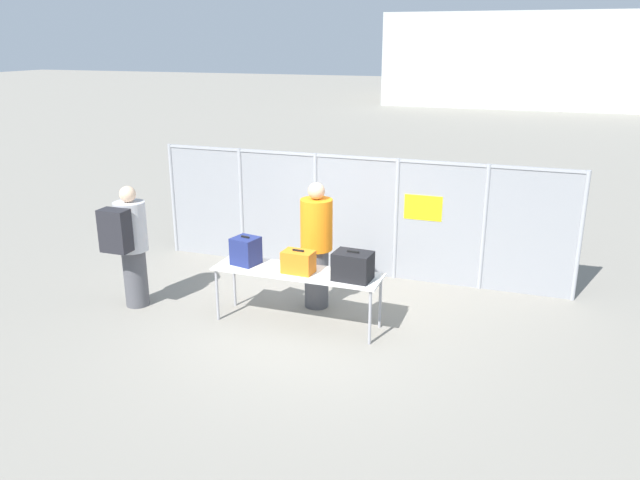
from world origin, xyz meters
name	(u,v)px	position (x,y,z in m)	size (l,w,h in m)	color
ground_plane	(308,326)	(0.00, 0.00, 0.00)	(120.00, 120.00, 0.00)	gray
fence_section	(355,213)	(0.01, 2.20, 1.04)	(6.98, 0.07, 2.00)	#9EA0A5
inspection_table	(297,275)	(-0.16, 0.03, 0.72)	(2.32, 0.64, 0.78)	silver
suitcase_navy	(246,251)	(-0.94, 0.05, 0.97)	(0.39, 0.39, 0.40)	navy
suitcase_orange	(298,262)	(-0.13, -0.02, 0.93)	(0.43, 0.29, 0.32)	orange
suitcase_black	(353,266)	(0.63, -0.01, 0.96)	(0.51, 0.38, 0.39)	black
traveler_hooded	(129,242)	(-2.64, -0.24, 0.99)	(0.45, 0.69, 1.81)	#4C4C51
security_worker_near	(316,244)	(-0.12, 0.69, 0.96)	(0.46, 0.46, 1.87)	#4C4C51
utility_trailer	(465,214)	(1.48, 4.99, 0.43)	(3.31, 2.19, 0.75)	#B2B2B7
distant_hangar	(540,58)	(2.07, 36.01, 2.62)	(17.24, 12.87, 5.25)	#B2B7B2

